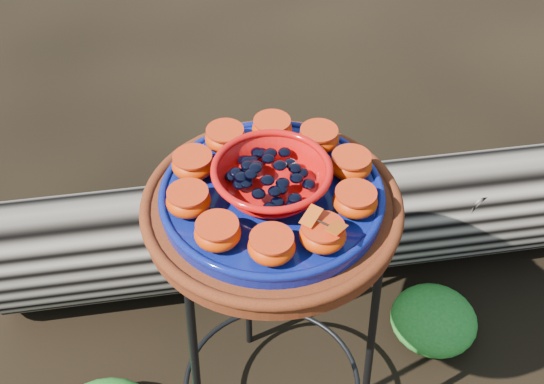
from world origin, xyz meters
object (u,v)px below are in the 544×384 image
object	(u,v)px
plant_stand	(272,332)
red_bowl	(272,180)
driftwood_log	(297,224)
cobalt_plate	(272,196)
terracotta_saucer	(272,209)

from	to	relation	value
plant_stand	red_bowl	bearing A→B (deg)	0.00
red_bowl	driftwood_log	distance (m)	0.81
cobalt_plate	driftwood_log	world-z (taller)	cobalt_plate
cobalt_plate	red_bowl	size ratio (longest dim) A/B	2.00
driftwood_log	plant_stand	bearing A→B (deg)	-114.23
red_bowl	cobalt_plate	bearing A→B (deg)	0.00
plant_stand	cobalt_plate	bearing A→B (deg)	0.00
cobalt_plate	red_bowl	bearing A→B (deg)	0.00
terracotta_saucer	driftwood_log	world-z (taller)	terracotta_saucer
plant_stand	terracotta_saucer	world-z (taller)	terracotta_saucer
plant_stand	red_bowl	xyz separation A→B (m)	(0.00, 0.00, 0.44)
cobalt_plate	driftwood_log	size ratio (longest dim) A/B	0.23
plant_stand	red_bowl	size ratio (longest dim) A/B	3.69
red_bowl	driftwood_log	bearing A→B (deg)	65.77
plant_stand	cobalt_plate	world-z (taller)	cobalt_plate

